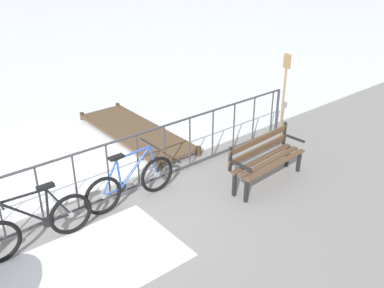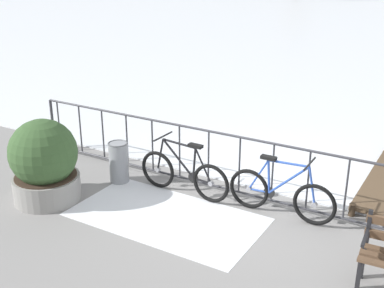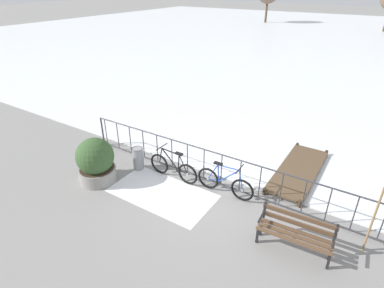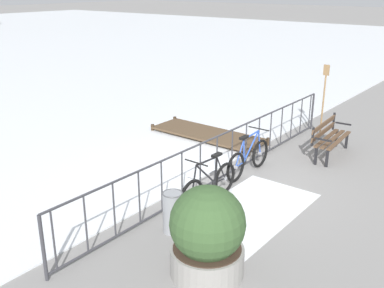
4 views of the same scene
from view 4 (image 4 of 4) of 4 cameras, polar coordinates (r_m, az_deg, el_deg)
ground_plane at (r=9.81m, az=4.09°, el=-4.42°), size 160.00×160.00×0.00m
snow_patch at (r=8.53m, az=7.26°, el=-8.43°), size 2.93×1.59×0.01m
railing_fence at (r=9.60m, az=4.17°, el=-1.37°), size 9.06×0.06×1.07m
bicycle_near_railing at (r=9.96m, az=7.17°, el=-1.85°), size 1.71×0.52×0.97m
bicycle_second at (r=8.62m, az=2.20°, el=-5.25°), size 1.71×0.52×0.97m
park_bench at (r=11.43m, az=17.04°, el=1.03°), size 1.63×0.58×0.89m
planter_with_shrub at (r=6.50m, az=1.97°, el=-11.31°), size 1.09×1.09×1.37m
trash_bin at (r=7.66m, az=-2.46°, el=-8.62°), size 0.35×0.35×0.73m
oar_upright at (r=12.72m, az=16.42°, el=5.89°), size 0.04×0.16×1.98m
wooden_dock at (r=12.31m, az=2.01°, el=1.31°), size 1.10×3.30×0.20m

